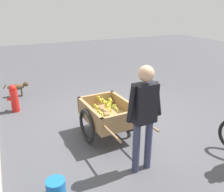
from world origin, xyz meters
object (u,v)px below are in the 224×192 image
at_px(dog, 17,87).
at_px(plastic_bucket, 56,188).
at_px(vendor_person, 144,111).
at_px(fruit_cart, 108,115).
at_px(fire_hydrant, 14,98).

relative_size(dog, plastic_bucket, 2.58).
bearing_deg(vendor_person, dog, 18.96).
distance_m(vendor_person, plastic_bucket, 1.59).
distance_m(vendor_person, dog, 4.46).
distance_m(fruit_cart, vendor_person, 1.29).
bearing_deg(vendor_person, fruit_cart, 2.36).
xyz_separation_m(dog, plastic_bucket, (-4.15, -0.10, -0.15)).
bearing_deg(fire_hydrant, dog, -8.50).
distance_m(fruit_cart, dog, 3.31).
distance_m(dog, fire_hydrant, 1.05).
bearing_deg(plastic_bucket, fruit_cart, -48.43).
relative_size(fire_hydrant, plastic_bucket, 2.57).
bearing_deg(fire_hydrant, fruit_cart, -142.07).
relative_size(dog, fire_hydrant, 1.00).
bearing_deg(plastic_bucket, fire_hydrant, 4.64).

